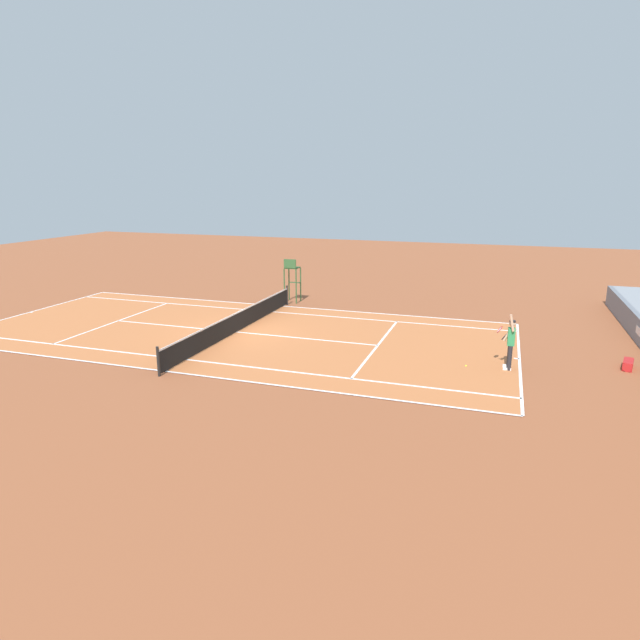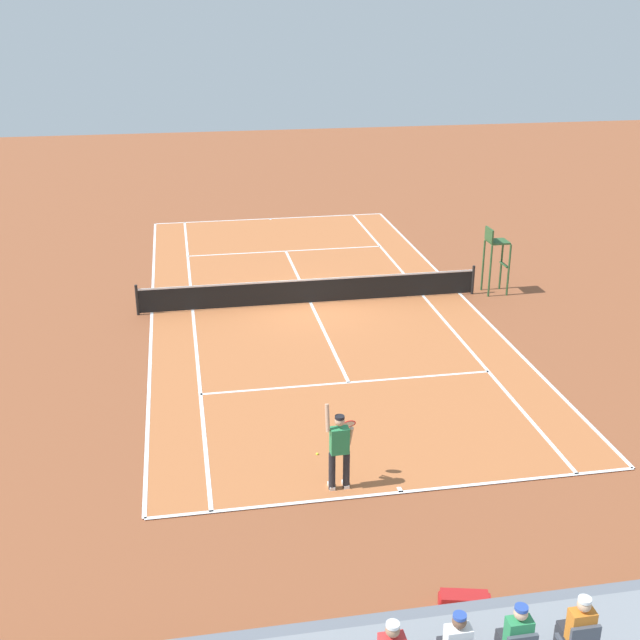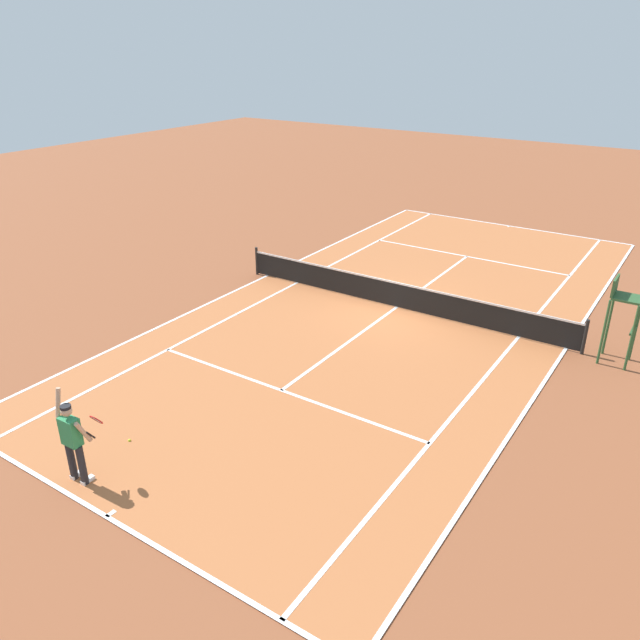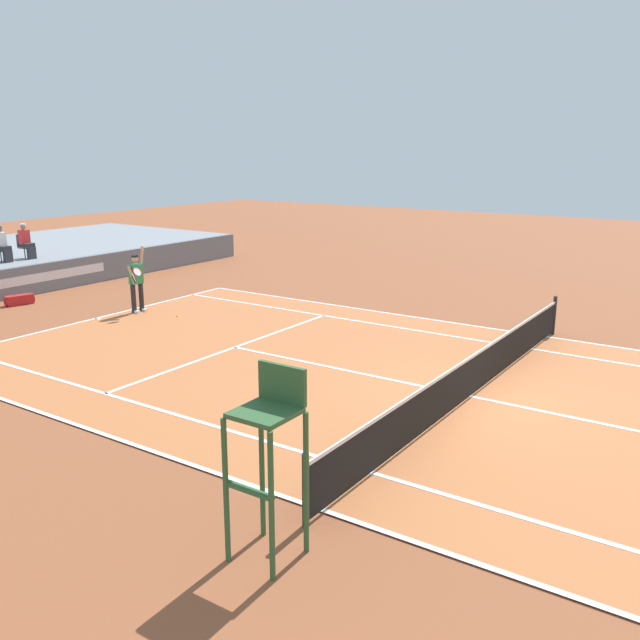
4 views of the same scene
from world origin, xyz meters
name	(u,v)px [view 3 (image 3 of 4)]	position (x,y,z in m)	size (l,w,h in m)	color
ground_plane	(396,308)	(0.00, 0.00, 0.00)	(80.00, 80.00, 0.00)	brown
court	(396,308)	(0.00, 0.00, 0.01)	(11.08, 23.88, 0.03)	#B76638
net	(397,294)	(0.00, 0.00, 0.52)	(11.98, 0.10, 1.07)	black
tennis_player	(73,441)	(1.30, 11.48, 0.99)	(0.76, 0.64, 2.08)	#232328
tennis_ball	(129,440)	(1.53, 10.02, 0.03)	(0.07, 0.07, 0.07)	#D1E533
umpire_chair	(622,310)	(-6.71, 0.00, 1.56)	(0.77, 0.77, 2.44)	#2D562D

